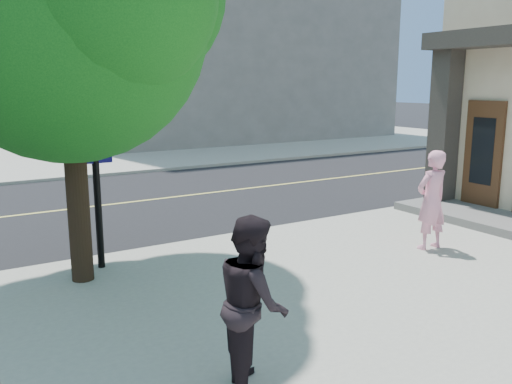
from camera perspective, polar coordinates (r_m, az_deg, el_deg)
ground at (r=10.14m, az=-22.25°, el=-7.85°), size 140.00×140.00×0.00m
road_ew at (r=14.44m, az=-25.22°, el=-2.43°), size 140.00×9.00×0.01m
sidewalk_ne at (r=34.54m, az=-5.85°, el=6.21°), size 29.00×25.00×0.12m
filler_ne at (r=35.28m, az=-5.70°, el=17.82°), size 18.00×16.00×14.00m
man_on_phone at (r=10.55m, az=18.27°, el=-0.82°), size 0.71×0.48×1.89m
pedestrian at (r=5.53m, az=-0.35°, el=-11.71°), size 0.95×1.07×1.82m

